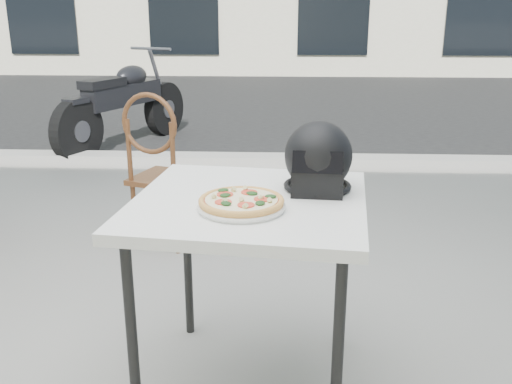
{
  "coord_description": "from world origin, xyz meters",
  "views": [
    {
      "loc": [
        0.6,
        -2.52,
        1.51
      ],
      "look_at": [
        0.51,
        -0.54,
        0.88
      ],
      "focal_mm": 40.0,
      "sensor_mm": 36.0,
      "label": 1
    }
  ],
  "objects_px": {
    "cafe_table_main": "(249,217)",
    "helmet": "(318,160)",
    "plate": "(241,207)",
    "motorcycle": "(125,105)",
    "pizza": "(241,201)",
    "cafe_chair_main": "(159,162)"
  },
  "relations": [
    {
      "from": "pizza",
      "to": "helmet",
      "type": "bearing_deg",
      "value": 40.68
    },
    {
      "from": "pizza",
      "to": "cafe_chair_main",
      "type": "bearing_deg",
      "value": 112.19
    },
    {
      "from": "cafe_table_main",
      "to": "cafe_chair_main",
      "type": "xyz_separation_m",
      "value": [
        -0.67,
        1.47,
        -0.18
      ]
    },
    {
      "from": "pizza",
      "to": "motorcycle",
      "type": "relative_size",
      "value": 0.18
    },
    {
      "from": "plate",
      "to": "cafe_chair_main",
      "type": "bearing_deg",
      "value": 112.18
    },
    {
      "from": "cafe_table_main",
      "to": "helmet",
      "type": "distance_m",
      "value": 0.35
    },
    {
      "from": "cafe_table_main",
      "to": "pizza",
      "type": "relative_size",
      "value": 2.59
    },
    {
      "from": "pizza",
      "to": "cafe_chair_main",
      "type": "xyz_separation_m",
      "value": [
        -0.65,
        1.59,
        -0.29
      ]
    },
    {
      "from": "cafe_table_main",
      "to": "pizza",
      "type": "bearing_deg",
      "value": -99.45
    },
    {
      "from": "motorcycle",
      "to": "pizza",
      "type": "bearing_deg",
      "value": -45.74
    },
    {
      "from": "helmet",
      "to": "cafe_chair_main",
      "type": "xyz_separation_m",
      "value": [
        -0.93,
        1.35,
        -0.37
      ]
    },
    {
      "from": "cafe_table_main",
      "to": "helmet",
      "type": "height_order",
      "value": "helmet"
    },
    {
      "from": "helmet",
      "to": "cafe_chair_main",
      "type": "distance_m",
      "value": 1.68
    },
    {
      "from": "plate",
      "to": "motorcycle",
      "type": "xyz_separation_m",
      "value": [
        -1.64,
        4.4,
        -0.36
      ]
    },
    {
      "from": "cafe_table_main",
      "to": "motorcycle",
      "type": "distance_m",
      "value": 4.6
    },
    {
      "from": "cafe_table_main",
      "to": "motorcycle",
      "type": "bearing_deg",
      "value": 111.25
    },
    {
      "from": "plate",
      "to": "pizza",
      "type": "relative_size",
      "value": 1.1
    },
    {
      "from": "pizza",
      "to": "helmet",
      "type": "relative_size",
      "value": 1.24
    },
    {
      "from": "cafe_chair_main",
      "to": "pizza",
      "type": "bearing_deg",
      "value": 131.06
    },
    {
      "from": "pizza",
      "to": "cafe_chair_main",
      "type": "distance_m",
      "value": 1.74
    },
    {
      "from": "cafe_chair_main",
      "to": "motorcycle",
      "type": "bearing_deg",
      "value": -51.65
    },
    {
      "from": "cafe_table_main",
      "to": "plate",
      "type": "height_order",
      "value": "plate"
    }
  ]
}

